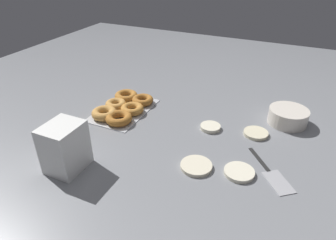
{
  "coord_description": "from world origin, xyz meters",
  "views": [
    {
      "loc": [
        0.89,
        0.31,
        0.66
      ],
      "look_at": [
        -0.05,
        -0.12,
        0.04
      ],
      "focal_mm": 32.0,
      "sensor_mm": 36.0,
      "label": 1
    }
  ],
  "objects_px": {
    "pancake_3": "(239,172)",
    "spatula": "(274,176)",
    "pancake_0": "(210,127)",
    "batter_bowl": "(288,116)",
    "container_stack": "(65,147)",
    "pancake_1": "(196,166)",
    "pancake_2": "(256,133)",
    "donut_tray": "(123,107)"
  },
  "relations": [
    {
      "from": "pancake_2",
      "to": "container_stack",
      "type": "height_order",
      "value": "container_stack"
    },
    {
      "from": "batter_bowl",
      "to": "container_stack",
      "type": "height_order",
      "value": "container_stack"
    },
    {
      "from": "pancake_0",
      "to": "pancake_1",
      "type": "distance_m",
      "value": 0.26
    },
    {
      "from": "batter_bowl",
      "to": "container_stack",
      "type": "bearing_deg",
      "value": -46.25
    },
    {
      "from": "pancake_1",
      "to": "container_stack",
      "type": "xyz_separation_m",
      "value": [
        0.18,
        -0.4,
        0.08
      ]
    },
    {
      "from": "pancake_3",
      "to": "container_stack",
      "type": "height_order",
      "value": "container_stack"
    },
    {
      "from": "pancake_1",
      "to": "pancake_2",
      "type": "distance_m",
      "value": 0.32
    },
    {
      "from": "pancake_3",
      "to": "batter_bowl",
      "type": "xyz_separation_m",
      "value": [
        -0.41,
        0.11,
        0.03
      ]
    },
    {
      "from": "spatula",
      "to": "batter_bowl",
      "type": "bearing_deg",
      "value": 141.62
    },
    {
      "from": "pancake_1",
      "to": "pancake_2",
      "type": "xyz_separation_m",
      "value": [
        -0.29,
        0.15,
        0.0
      ]
    },
    {
      "from": "pancake_3",
      "to": "batter_bowl",
      "type": "height_order",
      "value": "batter_bowl"
    },
    {
      "from": "pancake_1",
      "to": "pancake_3",
      "type": "distance_m",
      "value": 0.14
    },
    {
      "from": "pancake_1",
      "to": "container_stack",
      "type": "relative_size",
      "value": 0.66
    },
    {
      "from": "pancake_2",
      "to": "batter_bowl",
      "type": "height_order",
      "value": "batter_bowl"
    },
    {
      "from": "pancake_0",
      "to": "container_stack",
      "type": "relative_size",
      "value": 0.5
    },
    {
      "from": "batter_bowl",
      "to": "spatula",
      "type": "bearing_deg",
      "value": -0.08
    },
    {
      "from": "pancake_0",
      "to": "donut_tray",
      "type": "distance_m",
      "value": 0.41
    },
    {
      "from": "container_stack",
      "to": "spatula",
      "type": "height_order",
      "value": "container_stack"
    },
    {
      "from": "donut_tray",
      "to": "pancake_1",
      "type": "bearing_deg",
      "value": 61.96
    },
    {
      "from": "pancake_0",
      "to": "batter_bowl",
      "type": "relative_size",
      "value": 0.52
    },
    {
      "from": "batter_bowl",
      "to": "container_stack",
      "type": "relative_size",
      "value": 0.97
    },
    {
      "from": "donut_tray",
      "to": "spatula",
      "type": "height_order",
      "value": "donut_tray"
    },
    {
      "from": "pancake_3",
      "to": "container_stack",
      "type": "distance_m",
      "value": 0.58
    },
    {
      "from": "pancake_3",
      "to": "container_stack",
      "type": "bearing_deg",
      "value": -68.68
    },
    {
      "from": "pancake_0",
      "to": "container_stack",
      "type": "distance_m",
      "value": 0.57
    },
    {
      "from": "pancake_3",
      "to": "spatula",
      "type": "relative_size",
      "value": 0.46
    },
    {
      "from": "pancake_1",
      "to": "donut_tray",
      "type": "xyz_separation_m",
      "value": [
        -0.23,
        -0.44,
        0.01
      ]
    },
    {
      "from": "container_stack",
      "to": "spatula",
      "type": "bearing_deg",
      "value": 110.53
    },
    {
      "from": "pancake_3",
      "to": "donut_tray",
      "type": "bearing_deg",
      "value": -109.47
    },
    {
      "from": "pancake_1",
      "to": "spatula",
      "type": "distance_m",
      "value": 0.25
    },
    {
      "from": "container_stack",
      "to": "batter_bowl",
      "type": "bearing_deg",
      "value": 133.75
    },
    {
      "from": "donut_tray",
      "to": "pancake_2",
      "type": "bearing_deg",
      "value": 95.56
    },
    {
      "from": "donut_tray",
      "to": "spatula",
      "type": "bearing_deg",
      "value": 75.85
    },
    {
      "from": "pancake_3",
      "to": "donut_tray",
      "type": "distance_m",
      "value": 0.61
    },
    {
      "from": "pancake_2",
      "to": "spatula",
      "type": "xyz_separation_m",
      "value": [
        0.23,
        0.1,
        -0.0
      ]
    },
    {
      "from": "pancake_3",
      "to": "spatula",
      "type": "bearing_deg",
      "value": 106.43
    },
    {
      "from": "pancake_2",
      "to": "spatula",
      "type": "height_order",
      "value": "pancake_2"
    },
    {
      "from": "spatula",
      "to": "pancake_2",
      "type": "bearing_deg",
      "value": 165.6
    },
    {
      "from": "container_stack",
      "to": "spatula",
      "type": "distance_m",
      "value": 0.69
    },
    {
      "from": "pancake_3",
      "to": "pancake_0",
      "type": "bearing_deg",
      "value": -142.87
    },
    {
      "from": "donut_tray",
      "to": "container_stack",
      "type": "height_order",
      "value": "container_stack"
    },
    {
      "from": "pancake_0",
      "to": "donut_tray",
      "type": "relative_size",
      "value": 0.26
    }
  ]
}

